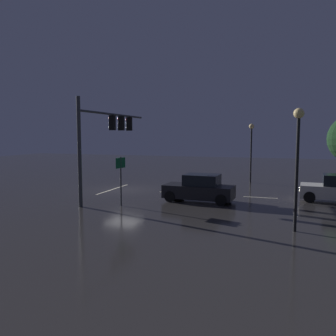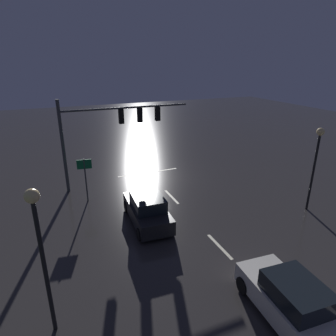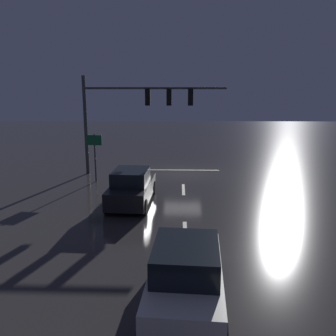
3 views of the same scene
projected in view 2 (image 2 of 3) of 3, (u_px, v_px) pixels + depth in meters
name	position (u px, v px, depth m)	size (l,w,h in m)	color
ground_plane	(152.00, 176.00, 23.10)	(80.00, 80.00, 0.00)	#2D2B2B
traffic_signal_assembly	(112.00, 124.00, 20.22)	(9.06, 0.47, 6.29)	#383A3D
lane_dash_far	(172.00, 197.00, 19.63)	(2.20, 0.16, 0.01)	beige
lane_dash_mid	(220.00, 246.00, 14.44)	(2.20, 0.16, 0.01)	beige
stop_bar	(148.00, 172.00, 23.84)	(5.00, 0.16, 0.01)	beige
car_approaching	(147.00, 210.00, 16.31)	(2.09, 4.44, 1.70)	black
car_distant	(292.00, 302.00, 10.13)	(2.14, 4.46, 1.70)	silver
street_lamp_left_kerb	(316.00, 154.00, 16.81)	(0.44, 0.44, 5.07)	black
street_lamp_right_kerb	(39.00, 238.00, 8.77)	(0.44, 0.44, 5.25)	black
route_sign	(85.00, 171.00, 18.40)	(0.90, 0.17, 2.87)	#383A3D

